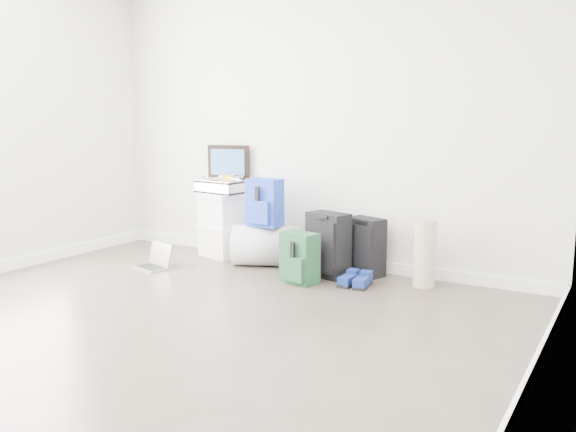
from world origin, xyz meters
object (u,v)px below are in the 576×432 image
Objects in this scene: briefcase at (223,186)px; duffel_bag at (266,246)px; carry_on at (365,247)px; large_suitcase at (328,245)px; boxes_stack at (224,224)px; laptop at (155,262)px.

briefcase is 0.78m from duffel_bag.
carry_on is at bearing -15.34° from duffel_bag.
large_suitcase reaches higher than duffel_bag.
boxes_stack is at bearing -159.29° from carry_on.
briefcase is at bearing 133.14° from boxes_stack.
boxes_stack is 1.37× the size of briefcase.
duffel_bag is at bearing 49.74° from laptop.
briefcase reaches higher than boxes_stack.
duffel_bag is 1.70× the size of laptop.
boxes_stack reaches higher than laptop.
boxes_stack is 1.76× the size of laptop.
briefcase is at bearing 144.85° from duffel_bag.
boxes_stack is 0.38m from briefcase.
carry_on reaches higher than duffel_bag.
large_suitcase is (1.26, -0.19, -0.04)m from boxes_stack.
boxes_stack is at bearing -56.40° from briefcase.
carry_on is (0.94, 0.14, 0.07)m from duffel_bag.
duffel_bag is at bearing -4.57° from briefcase.
duffel_bag is 1.09× the size of large_suitcase.
boxes_stack is 0.60m from duffel_bag.
carry_on is at bearing 17.24° from boxes_stack.
boxes_stack is 0.81m from laptop.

